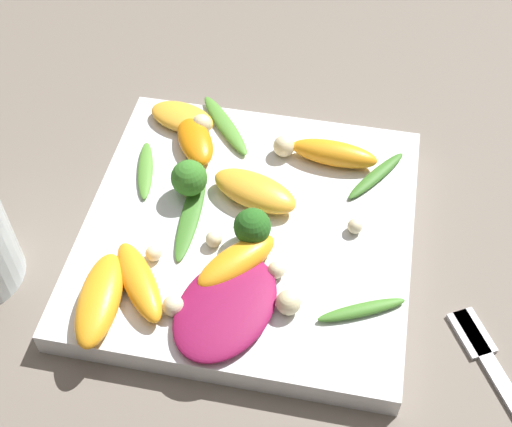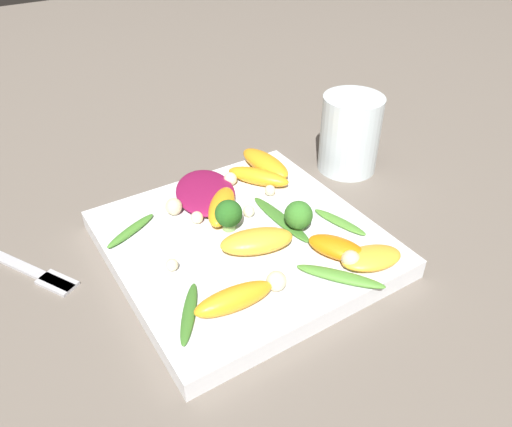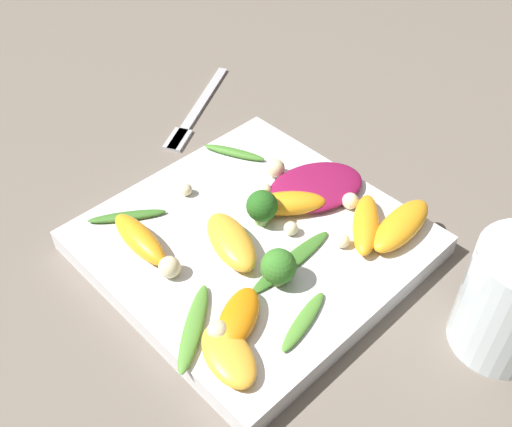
# 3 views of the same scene
# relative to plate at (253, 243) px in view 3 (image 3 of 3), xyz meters

# --- Properties ---
(ground_plane) EXTENTS (2.40, 2.40, 0.00)m
(ground_plane) POSITION_rel_plate_xyz_m (0.00, 0.00, -0.01)
(ground_plane) COLOR #6B6056
(plate) EXTENTS (0.26, 0.26, 0.02)m
(plate) POSITION_rel_plate_xyz_m (0.00, 0.00, 0.00)
(plate) COLOR white
(plate) RESTS_ON ground_plane
(fork) EXTENTS (0.16, 0.10, 0.01)m
(fork) POSITION_rel_plate_xyz_m (0.10, 0.20, -0.01)
(fork) COLOR #B2B2B7
(fork) RESTS_ON ground_plane
(radicchio_leaf_0) EXTENTS (0.11, 0.09, 0.01)m
(radicchio_leaf_0) POSITION_rel_plate_xyz_m (0.08, 0.00, 0.02)
(radicchio_leaf_0) COLOR maroon
(radicchio_leaf_0) RESTS_ON plate
(orange_segment_0) EXTENTS (0.07, 0.06, 0.02)m
(orange_segment_0) POSITION_rel_plate_xyz_m (0.04, 0.00, 0.02)
(orange_segment_0) COLOR orange
(orange_segment_0) RESTS_ON plate
(orange_segment_1) EXTENTS (0.07, 0.06, 0.02)m
(orange_segment_1) POSITION_rel_plate_xyz_m (0.07, -0.07, 0.02)
(orange_segment_1) COLOR orange
(orange_segment_1) RESTS_ON plate
(orange_segment_2) EXTENTS (0.03, 0.07, 0.02)m
(orange_segment_2) POSITION_rel_plate_xyz_m (-0.08, 0.06, 0.02)
(orange_segment_2) COLOR orange
(orange_segment_2) RESTS_ON plate
(orange_segment_3) EXTENTS (0.08, 0.04, 0.02)m
(orange_segment_3) POSITION_rel_plate_xyz_m (0.10, -0.09, 0.02)
(orange_segment_3) COLOR orange
(orange_segment_3) RESTS_ON plate
(orange_segment_4) EXTENTS (0.05, 0.08, 0.02)m
(orange_segment_4) POSITION_rel_plate_xyz_m (-0.03, -0.00, 0.02)
(orange_segment_4) COLOR #FCAD33
(orange_segment_4) RESTS_ON plate
(orange_segment_5) EXTENTS (0.07, 0.05, 0.02)m
(orange_segment_5) POSITION_rel_plate_xyz_m (-0.07, -0.06, 0.02)
(orange_segment_5) COLOR orange
(orange_segment_5) RESTS_ON plate
(orange_segment_6) EXTENTS (0.05, 0.07, 0.01)m
(orange_segment_6) POSITION_rel_plate_xyz_m (-0.10, -0.08, 0.02)
(orange_segment_6) COLOR #FCAD33
(orange_segment_6) RESTS_ON plate
(broccoli_floret_0) EXTENTS (0.03, 0.03, 0.03)m
(broccoli_floret_0) POSITION_rel_plate_xyz_m (0.02, 0.01, 0.03)
(broccoli_floret_0) COLOR #84AD5B
(broccoli_floret_0) RESTS_ON plate
(broccoli_floret_1) EXTENTS (0.03, 0.03, 0.03)m
(broccoli_floret_1) POSITION_rel_plate_xyz_m (-0.02, -0.05, 0.03)
(broccoli_floret_1) COLOR #7A9E51
(broccoli_floret_1) RESTS_ON plate
(arugula_sprig_0) EXTENTS (0.07, 0.03, 0.01)m
(arugula_sprig_0) POSITION_rel_plate_xyz_m (-0.04, -0.10, 0.01)
(arugula_sprig_0) COLOR #518E33
(arugula_sprig_0) RESTS_ON plate
(arugula_sprig_1) EXTENTS (0.04, 0.06, 0.01)m
(arugula_sprig_1) POSITION_rel_plate_xyz_m (0.06, 0.10, 0.01)
(arugula_sprig_1) COLOR #47842D
(arugula_sprig_1) RESTS_ON plate
(arugula_sprig_2) EXTENTS (0.07, 0.05, 0.01)m
(arugula_sprig_2) POSITION_rel_plate_xyz_m (-0.07, 0.09, 0.01)
(arugula_sprig_2) COLOR #3D7528
(arugula_sprig_2) RESTS_ON plate
(arugula_sprig_3) EXTENTS (0.07, 0.06, 0.01)m
(arugula_sprig_3) POSITION_rel_plate_xyz_m (-0.10, -0.04, 0.01)
(arugula_sprig_3) COLOR #518E33
(arugula_sprig_3) RESTS_ON plate
(arugula_sprig_4) EXTENTS (0.10, 0.02, 0.00)m
(arugula_sprig_4) POSITION_rel_plate_xyz_m (0.00, -0.05, 0.01)
(arugula_sprig_4) COLOR #3D7528
(arugula_sprig_4) RESTS_ON plate
(macadamia_nut_0) EXTENTS (0.01, 0.01, 0.01)m
(macadamia_nut_0) POSITION_rel_plate_xyz_m (-0.01, 0.08, 0.02)
(macadamia_nut_0) COLOR beige
(macadamia_nut_0) RESTS_ON plate
(macadamia_nut_1) EXTENTS (0.01, 0.01, 0.01)m
(macadamia_nut_1) POSITION_rel_plate_xyz_m (0.04, 0.03, 0.02)
(macadamia_nut_1) COLOR beige
(macadamia_nut_1) RESTS_ON plate
(macadamia_nut_2) EXTENTS (0.02, 0.02, 0.02)m
(macadamia_nut_2) POSITION_rel_plate_xyz_m (0.07, 0.04, 0.02)
(macadamia_nut_2) COLOR beige
(macadamia_nut_2) RESTS_ON plate
(macadamia_nut_3) EXTENTS (0.02, 0.02, 0.02)m
(macadamia_nut_3) POSITION_rel_plate_xyz_m (-0.08, 0.01, 0.02)
(macadamia_nut_3) COLOR beige
(macadamia_nut_3) RESTS_ON plate
(macadamia_nut_4) EXTENTS (0.01, 0.01, 0.01)m
(macadamia_nut_4) POSITION_rel_plate_xyz_m (0.02, -0.02, 0.02)
(macadamia_nut_4) COLOR beige
(macadamia_nut_4) RESTS_ON plate
(macadamia_nut_5) EXTENTS (0.02, 0.02, 0.02)m
(macadamia_nut_5) POSITION_rel_plate_xyz_m (-0.09, -0.06, 0.02)
(macadamia_nut_5) COLOR beige
(macadamia_nut_5) RESTS_ON plate
(macadamia_nut_6) EXTENTS (0.01, 0.01, 0.01)m
(macadamia_nut_6) POSITION_rel_plate_xyz_m (0.05, -0.06, 0.02)
(macadamia_nut_6) COLOR beige
(macadamia_nut_6) RESTS_ON plate
(macadamia_nut_7) EXTENTS (0.02, 0.02, 0.02)m
(macadamia_nut_7) POSITION_rel_plate_xyz_m (0.09, -0.04, 0.02)
(macadamia_nut_7) COLOR beige
(macadamia_nut_7) RESTS_ON plate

